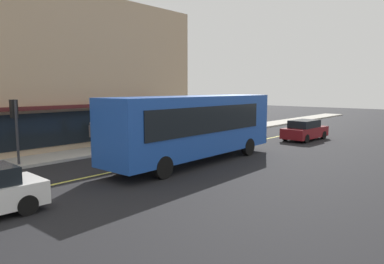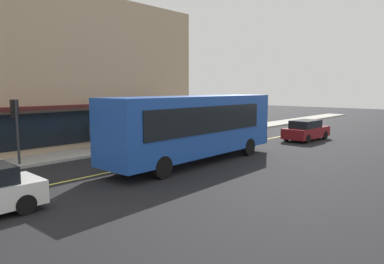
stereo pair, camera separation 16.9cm
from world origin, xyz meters
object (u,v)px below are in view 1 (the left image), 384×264
Objects in this scene: bus at (195,125)px; pedestrian_by_curb at (95,132)px; pedestrian_near_storefront at (92,133)px; traffic_light at (15,116)px; car_maroon at (305,130)px.

pedestrian_by_curb is (-1.46, 7.10, -0.83)m from bus.
pedestrian_near_storefront is (-2.32, 6.09, -0.73)m from bus.
pedestrian_near_storefront is (4.41, 0.17, -1.28)m from traffic_light.
traffic_light is 1.75× the size of pedestrian_near_storefront.
pedestrian_near_storefront is at bearing 110.83° from bus.
car_maroon is at bearing -31.77° from pedestrian_by_curb.
pedestrian_by_curb is at bearing 49.96° from pedestrian_near_storefront.
traffic_light is 5.57m from pedestrian_by_curb.
pedestrian_by_curb is at bearing 12.67° from traffic_light.
pedestrian_near_storefront is 1.33m from pedestrian_by_curb.
bus is at bearing -78.39° from pedestrian_by_curb.
traffic_light is 4.60m from pedestrian_near_storefront.
car_maroon is 2.41× the size of pedestrian_near_storefront.
bus is 6.13× the size of pedestrian_near_storefront.
car_maroon is (11.58, -0.97, -1.24)m from bus.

